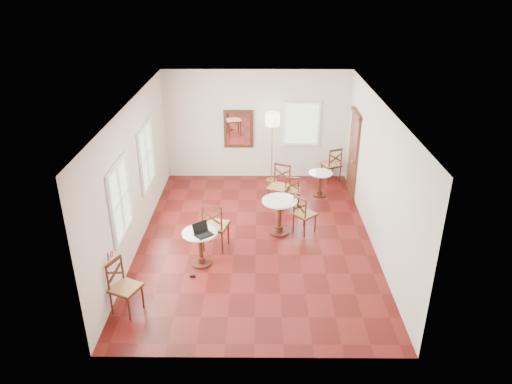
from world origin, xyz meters
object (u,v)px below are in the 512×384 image
at_px(chair_mid_a, 292,190).
at_px(chair_near_b, 124,287).
at_px(floor_lamp, 272,124).
at_px(chair_near_a, 215,225).
at_px(water_glass, 197,228).
at_px(chair_back_b, 279,186).
at_px(cafe_table_back, 320,181).
at_px(cafe_table_near, 200,244).
at_px(cafe_table_mid, 279,213).
at_px(power_adapter, 193,276).
at_px(chair_back_a, 332,164).
at_px(navy_mug, 196,225).
at_px(mouse, 196,235).
at_px(chair_mid_b, 304,214).
at_px(laptop, 202,232).

bearing_deg(chair_mid_a, chair_near_b, 61.76).
bearing_deg(floor_lamp, chair_near_b, -115.33).
distance_m(chair_near_a, chair_mid_a, 2.66).
height_order(floor_lamp, water_glass, floor_lamp).
bearing_deg(chair_back_b, chair_near_a, -100.48).
relative_size(chair_near_a, chair_mid_a, 1.33).
height_order(cafe_table_back, chair_near_b, chair_near_b).
xyz_separation_m(cafe_table_near, cafe_table_mid, (1.60, 1.25, 0.05)).
bearing_deg(chair_back_b, cafe_table_mid, -67.62).
relative_size(water_glass, power_adapter, 0.88).
bearing_deg(chair_near_a, floor_lamp, -95.36).
bearing_deg(water_glass, cafe_table_back, 48.34).
relative_size(chair_back_a, chair_back_b, 0.94).
xyz_separation_m(chair_back_b, floor_lamp, (-0.15, 1.50, 1.12)).
height_order(cafe_table_near, cafe_table_mid, cafe_table_mid).
height_order(cafe_table_mid, power_adapter, cafe_table_mid).
bearing_deg(water_glass, navy_mug, 104.28).
xyz_separation_m(cafe_table_mid, chair_near_b, (-2.73, -2.68, -0.02)).
distance_m(chair_back_b, mouse, 3.26).
xyz_separation_m(chair_mid_b, mouse, (-2.21, -1.43, 0.30)).
bearing_deg(chair_near_b, chair_back_b, -10.11).
bearing_deg(cafe_table_mid, chair_mid_b, 4.95).
relative_size(cafe_table_mid, chair_back_b, 0.78).
bearing_deg(chair_mid_a, cafe_table_mid, 84.00).
bearing_deg(chair_near_a, cafe_table_back, -119.50).
bearing_deg(laptop, chair_mid_a, 14.73).
xyz_separation_m(chair_back_a, mouse, (-3.21, -4.27, 0.26)).
bearing_deg(laptop, floor_lamp, 31.16).
height_order(cafe_table_mid, chair_mid_b, chair_mid_b).
relative_size(cafe_table_near, chair_mid_a, 0.89).
xyz_separation_m(cafe_table_near, chair_near_b, (-1.13, -1.43, 0.04)).
distance_m(cafe_table_near, navy_mug, 0.39).
bearing_deg(power_adapter, water_glass, 82.90).
distance_m(chair_near_b, navy_mug, 1.95).
distance_m(chair_mid_b, power_adapter, 2.89).
distance_m(chair_near_a, water_glass, 0.65).
xyz_separation_m(chair_back_a, water_glass, (-3.20, -4.06, 0.29)).
xyz_separation_m(chair_near_b, power_adapter, (1.01, 0.98, -0.47)).
xyz_separation_m(chair_mid_b, power_adapter, (-2.27, -1.74, -0.43)).
bearing_deg(chair_back_b, mouse, -97.33).
relative_size(chair_near_b, chair_back_b, 0.94).
height_order(cafe_table_mid, chair_mid_a, chair_mid_a).
xyz_separation_m(cafe_table_mid, chair_back_b, (0.05, 1.37, 0.02)).
bearing_deg(laptop, water_glass, 87.29).
distance_m(navy_mug, power_adapter, 0.99).
bearing_deg(cafe_table_near, mouse, -114.76).
relative_size(cafe_table_near, chair_back_a, 0.74).
bearing_deg(mouse, chair_mid_b, 24.61).
bearing_deg(navy_mug, chair_near_b, -122.91).
bearing_deg(chair_back_b, floor_lamp, 120.34).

